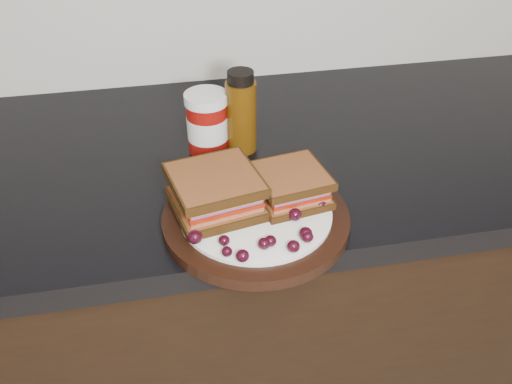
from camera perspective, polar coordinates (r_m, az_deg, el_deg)
base_cabinets at (r=1.35m, az=1.43°, el=-12.56°), size 3.96×0.58×0.86m
countertop at (r=1.06m, az=1.79°, el=3.77°), size 3.98×0.60×0.04m
plate at (r=0.85m, az=0.00°, el=-2.76°), size 0.28×0.28×0.02m
sandwich_left at (r=0.84m, az=-4.09°, el=0.03°), size 0.15×0.15×0.06m
sandwich_right at (r=0.86m, az=3.50°, el=0.67°), size 0.12×0.12×0.05m
grape_0 at (r=0.79m, az=-6.12°, el=-4.50°), size 0.02×0.02×0.02m
grape_1 at (r=0.79m, az=-3.20°, el=-4.86°), size 0.02×0.02×0.01m
grape_2 at (r=0.77m, az=-2.92°, el=-5.97°), size 0.02×0.02×0.01m
grape_3 at (r=0.76m, az=-1.35°, el=-6.39°), size 0.02×0.02×0.02m
grape_4 at (r=0.78m, az=0.81°, el=-5.18°), size 0.02×0.02×0.02m
grape_5 at (r=0.78m, az=1.45°, el=-4.92°), size 0.02×0.02×0.02m
grape_6 at (r=0.77m, az=3.77°, el=-5.44°), size 0.02×0.02×0.02m
grape_7 at (r=0.79m, az=5.16°, el=-4.48°), size 0.02×0.02×0.02m
grape_8 at (r=0.80m, az=5.00°, el=-4.14°), size 0.02×0.02×0.02m
grape_9 at (r=0.83m, az=3.92°, el=-2.25°), size 0.02×0.02×0.02m
grape_10 at (r=0.85m, az=6.48°, el=-1.24°), size 0.02×0.02×0.02m
grape_11 at (r=0.86m, az=4.23°, el=-0.51°), size 0.02×0.02×0.02m
grape_12 at (r=0.88m, az=4.90°, el=0.22°), size 0.02×0.02×0.02m
grape_13 at (r=0.89m, az=3.65°, el=0.90°), size 0.02×0.02×0.02m
grape_14 at (r=0.87m, az=-4.76°, el=-0.10°), size 0.02×0.02×0.02m
grape_15 at (r=0.86m, az=-3.86°, el=-0.75°), size 0.02×0.02×0.02m
grape_16 at (r=0.84m, az=-5.36°, el=-1.62°), size 0.02×0.02×0.01m
grape_17 at (r=0.82m, az=-4.66°, el=-2.50°), size 0.02×0.02×0.02m
grape_18 at (r=0.86m, az=-4.73°, el=-0.35°), size 0.02×0.02×0.02m
grape_19 at (r=0.85m, az=-5.35°, el=-1.06°), size 0.02×0.02×0.02m
grape_20 at (r=0.84m, az=-4.15°, el=-1.89°), size 0.02×0.02×0.02m
condiment_jar at (r=1.01m, az=-4.89°, el=6.91°), size 0.09×0.09×0.11m
oil_bottle at (r=1.00m, az=-1.51°, el=8.03°), size 0.07×0.07×0.15m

